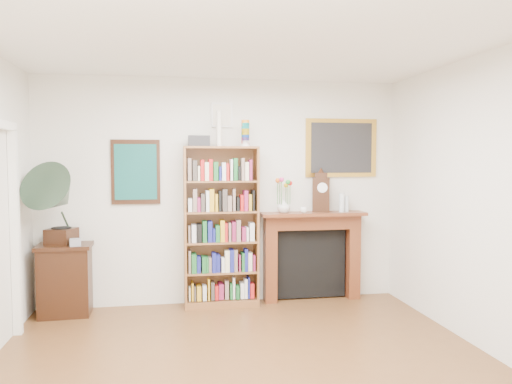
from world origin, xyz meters
TOP-DOWN VIEW (x-y plane):
  - room at (0.00, 0.00)m, footprint 4.51×5.01m
  - teal_poster at (-1.05, 2.48)m, footprint 0.58×0.04m
  - small_picture at (0.00, 2.48)m, footprint 0.26×0.04m
  - gilt_painting at (1.55, 2.48)m, footprint 0.95×0.04m
  - bookshelf at (-0.03, 2.32)m, footprint 0.90×0.33m
  - side_cabinet at (-1.85, 2.26)m, footprint 0.62×0.46m
  - fireplace at (1.14, 2.40)m, footprint 1.34×0.33m
  - gramophone at (-1.89, 2.16)m, footprint 0.78×0.87m
  - cd_stack at (-1.71, 2.14)m, footprint 0.14×0.14m
  - mantel_clock at (1.25, 2.37)m, footprint 0.24×0.17m
  - flower_vase at (0.76, 2.35)m, footprint 0.19×0.19m
  - teacup at (1.00, 2.29)m, footprint 0.10×0.10m
  - bottle_left at (1.52, 2.34)m, footprint 0.07×0.07m
  - bottle_right at (1.59, 2.38)m, footprint 0.06×0.06m

SIDE VIEW (x-z plane):
  - side_cabinet at x=-1.85m, z-range 0.00..0.83m
  - fireplace at x=1.14m, z-range 0.10..1.23m
  - cd_stack at x=-1.71m, z-range 0.83..0.91m
  - bookshelf at x=-0.03m, z-range -0.03..2.22m
  - teacup at x=1.00m, z-range 1.13..1.21m
  - flower_vase at x=0.76m, z-range 1.13..1.30m
  - bottle_right at x=1.59m, z-range 1.13..1.33m
  - bottle_left at x=1.52m, z-range 1.13..1.37m
  - gramophone at x=-1.89m, z-range 0.89..1.84m
  - mantel_clock at x=1.25m, z-range 1.12..1.62m
  - room at x=0.00m, z-range -0.01..2.81m
  - teal_poster at x=-1.05m, z-range 1.26..2.04m
  - gilt_painting at x=1.55m, z-range 1.58..2.33m
  - small_picture at x=0.00m, z-range 2.20..2.50m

